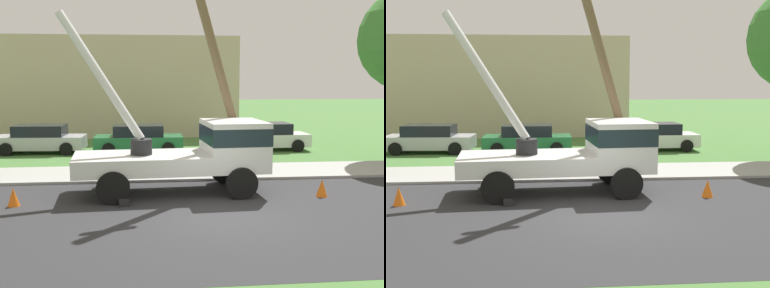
# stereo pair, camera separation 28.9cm
# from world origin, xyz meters

# --- Properties ---
(ground_plane) EXTENTS (120.00, 120.00, 0.00)m
(ground_plane) POSITION_xyz_m (0.00, 12.00, 0.00)
(ground_plane) COLOR #477538
(road_asphalt) EXTENTS (80.00, 8.95, 0.01)m
(road_asphalt) POSITION_xyz_m (0.00, 0.00, 0.00)
(road_asphalt) COLOR #2B2B2D
(road_asphalt) RESTS_ON ground
(sidewalk_strip) EXTENTS (80.00, 3.04, 0.10)m
(sidewalk_strip) POSITION_xyz_m (0.00, 6.00, 0.05)
(sidewalk_strip) COLOR #9E9E99
(sidewalk_strip) RESTS_ON ground
(utility_truck) EXTENTS (6.90, 3.21, 5.98)m
(utility_truck) POSITION_xyz_m (-0.34, 2.94, 1.41)
(utility_truck) COLOR silver
(utility_truck) RESTS_ON ground
(leaning_utility_pole) EXTENTS (3.36, 2.05, 8.57)m
(leaning_utility_pole) POSITION_xyz_m (0.54, 4.22, 4.38)
(leaning_utility_pole) COLOR brown
(leaning_utility_pole) RESTS_ON ground
(traffic_cone_ahead) EXTENTS (0.36, 0.36, 0.56)m
(traffic_cone_ahead) POSITION_xyz_m (3.59, 1.82, 0.28)
(traffic_cone_ahead) COLOR orange
(traffic_cone_ahead) RESTS_ON ground
(traffic_cone_behind) EXTENTS (0.36, 0.36, 0.56)m
(traffic_cone_behind) POSITION_xyz_m (-5.89, 1.64, 0.28)
(traffic_cone_behind) COLOR orange
(traffic_cone_behind) RESTS_ON ground
(traffic_cone_curbside) EXTENTS (0.36, 0.36, 0.56)m
(traffic_cone_curbside) POSITION_xyz_m (1.03, 3.95, 0.28)
(traffic_cone_curbside) COLOR orange
(traffic_cone_curbside) RESTS_ON ground
(parked_sedan_silver) EXTENTS (4.49, 2.18, 1.42)m
(parked_sedan_silver) POSITION_xyz_m (-7.19, 12.09, 0.71)
(parked_sedan_silver) COLOR #B7B7BF
(parked_sedan_silver) RESTS_ON ground
(parked_sedan_green) EXTENTS (4.42, 2.06, 1.42)m
(parked_sedan_green) POSITION_xyz_m (-2.26, 11.59, 0.71)
(parked_sedan_green) COLOR #1E6638
(parked_sedan_green) RESTS_ON ground
(parked_sedan_white) EXTENTS (4.43, 2.07, 1.42)m
(parked_sedan_white) POSITION_xyz_m (4.39, 11.93, 0.71)
(parked_sedan_white) COLOR silver
(parked_sedan_white) RESTS_ON ground
(lowrise_building_backdrop) EXTENTS (18.00, 6.00, 6.40)m
(lowrise_building_backdrop) POSITION_xyz_m (-4.87, 20.64, 3.20)
(lowrise_building_backdrop) COLOR #C6B293
(lowrise_building_backdrop) RESTS_ON ground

